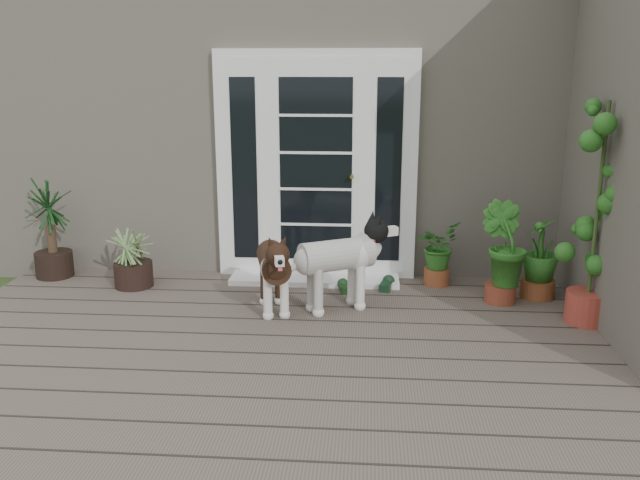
{
  "coord_description": "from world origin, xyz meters",
  "views": [
    {
      "loc": [
        0.31,
        -3.6,
        2.1
      ],
      "look_at": [
        -0.1,
        1.75,
        0.7
      ],
      "focal_mm": 37.14,
      "sensor_mm": 36.0,
      "label": 1
    }
  ],
  "objects": [
    {
      "name": "deck",
      "position": [
        0.0,
        0.4,
        0.06
      ],
      "size": [
        6.2,
        4.6,
        0.12
      ],
      "primitive_type": "cube",
      "color": "#6B5B4C",
      "rests_on": "ground"
    },
    {
      "name": "house_main",
      "position": [
        0.0,
        4.65,
        1.55
      ],
      "size": [
        7.4,
        4.0,
        3.1
      ],
      "primitive_type": "cube",
      "color": "#665E54",
      "rests_on": "ground"
    },
    {
      "name": "door_unit",
      "position": [
        -0.2,
        2.6,
        1.19
      ],
      "size": [
        1.9,
        0.14,
        2.15
      ],
      "primitive_type": "cube",
      "color": "white",
      "rests_on": "deck"
    },
    {
      "name": "door_step",
      "position": [
        -0.2,
        2.4,
        0.14
      ],
      "size": [
        1.6,
        0.4,
        0.05
      ],
      "primitive_type": "cube",
      "color": "white",
      "rests_on": "deck"
    },
    {
      "name": "brindle_dog",
      "position": [
        -0.47,
        1.58,
        0.44
      ],
      "size": [
        0.5,
        0.81,
        0.63
      ],
      "primitive_type": null,
      "rotation": [
        0.0,
        0.0,
        3.39
      ],
      "color": "#3F2617",
      "rests_on": "deck"
    },
    {
      "name": "white_dog",
      "position": [
        0.05,
        1.65,
        0.47
      ],
      "size": [
        0.91,
        0.71,
        0.7
      ],
      "primitive_type": null,
      "rotation": [
        0.0,
        0.0,
        -1.07
      ],
      "color": "white",
      "rests_on": "deck"
    },
    {
      "name": "spider_plant",
      "position": [
        -1.87,
        2.13,
        0.44
      ],
      "size": [
        0.75,
        0.75,
        0.63
      ],
      "primitive_type": null,
      "rotation": [
        0.0,
        0.0,
        -0.32
      ],
      "color": "#7EA163",
      "rests_on": "deck"
    },
    {
      "name": "yucca",
      "position": [
        -2.75,
        2.37,
        0.61
      ],
      "size": [
        0.88,
        0.88,
        0.97
      ],
      "primitive_type": null,
      "rotation": [
        0.0,
        0.0,
        0.4
      ],
      "color": "black",
      "rests_on": "deck"
    },
    {
      "name": "herb_a",
      "position": [
        0.95,
        2.4,
        0.38
      ],
      "size": [
        0.56,
        0.56,
        0.51
      ],
      "primitive_type": "imported",
      "rotation": [
        0.0,
        0.0,
        1.0
      ],
      "color": "#1B6021",
      "rests_on": "deck"
    },
    {
      "name": "herb_b",
      "position": [
        1.46,
        1.95,
        0.45
      ],
      "size": [
        0.62,
        0.62,
        0.66
      ],
      "primitive_type": "imported",
      "rotation": [
        0.0,
        0.0,
        2.5
      ],
      "color": "#21661D",
      "rests_on": "deck"
    },
    {
      "name": "herb_c",
      "position": [
        1.81,
        2.1,
        0.42
      ],
      "size": [
        0.5,
        0.5,
        0.59
      ],
      "primitive_type": "imported",
      "rotation": [
        0.0,
        0.0,
        4.29
      ],
      "color": "#265A19",
      "rests_on": "deck"
    },
    {
      "name": "sapling",
      "position": [
        2.06,
        1.52,
        1.03
      ],
      "size": [
        0.62,
        0.62,
        1.81
      ],
      "primitive_type": null,
      "rotation": [
        0.0,
        0.0,
        -0.17
      ],
      "color": "#19571C",
      "rests_on": "deck"
    },
    {
      "name": "clog_left",
      "position": [
        0.1,
        2.14,
        0.16
      ],
      "size": [
        0.18,
        0.28,
        0.08
      ],
      "primitive_type": null,
      "rotation": [
        0.0,
        0.0,
        0.25
      ],
      "color": "#143214",
      "rests_on": "deck"
    },
    {
      "name": "clog_right",
      "position": [
        0.48,
        2.23,
        0.16
      ],
      "size": [
        0.2,
        0.31,
        0.09
      ],
      "primitive_type": null,
      "rotation": [
        0.0,
        0.0,
        -0.22
      ],
      "color": "black",
      "rests_on": "deck"
    }
  ]
}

